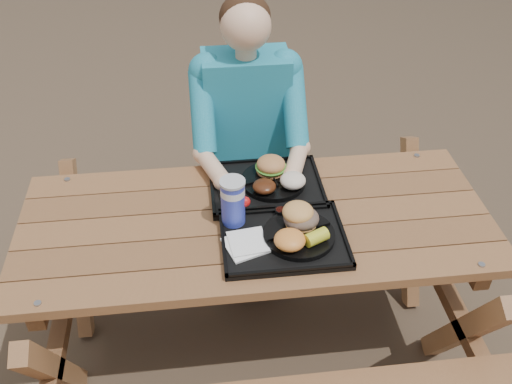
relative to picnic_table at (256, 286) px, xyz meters
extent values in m
plane|color=#999999|center=(0.00, 0.00, -0.38)|extent=(60.00, 60.00, 0.00)
cube|color=black|center=(0.08, -0.14, 0.39)|extent=(0.45, 0.35, 0.02)
cube|color=black|center=(0.06, 0.18, 0.39)|extent=(0.45, 0.35, 0.02)
cylinder|color=black|center=(0.14, -0.14, 0.41)|extent=(0.26, 0.26, 0.02)
cylinder|color=black|center=(0.09, 0.19, 0.41)|extent=(0.26, 0.26, 0.02)
cube|color=white|center=(-0.06, -0.17, 0.40)|extent=(0.17, 0.17, 0.02)
cylinder|color=#1726AC|center=(-0.09, -0.03, 0.48)|extent=(0.09, 0.09, 0.18)
cylinder|color=black|center=(0.09, -0.01, 0.41)|extent=(0.05, 0.05, 0.03)
cylinder|color=yellow|center=(0.14, 0.00, 0.41)|extent=(0.05, 0.05, 0.03)
ellipsoid|color=#F1983F|center=(0.09, -0.20, 0.44)|extent=(0.11, 0.11, 0.06)
cube|color=black|center=(-0.10, 0.18, 0.40)|extent=(0.08, 0.17, 0.01)
ellipsoid|color=#48200E|center=(0.05, 0.12, 0.44)|extent=(0.09, 0.09, 0.04)
ellipsoid|color=#F5E5D0|center=(0.16, 0.13, 0.44)|extent=(0.10, 0.10, 0.06)
camera|label=1|loc=(-0.19, -1.63, 1.80)|focal=40.00mm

